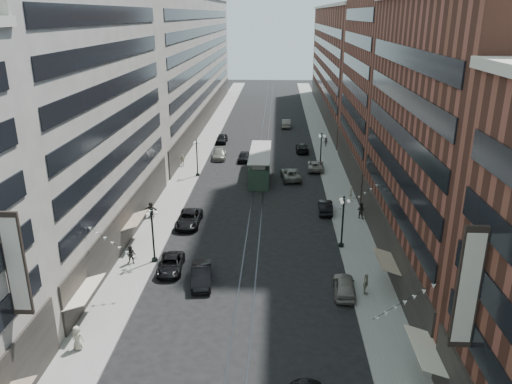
% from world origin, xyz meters
% --- Properties ---
extents(ground, '(220.00, 220.00, 0.00)m').
position_xyz_m(ground, '(0.00, 60.00, 0.00)').
color(ground, black).
rests_on(ground, ground).
extents(sidewalk_west, '(4.00, 180.00, 0.15)m').
position_xyz_m(sidewalk_west, '(-11.00, 70.00, 0.07)').
color(sidewalk_west, gray).
rests_on(sidewalk_west, ground).
extents(sidewalk_east, '(4.00, 180.00, 0.15)m').
position_xyz_m(sidewalk_east, '(11.00, 70.00, 0.07)').
color(sidewalk_east, gray).
rests_on(sidewalk_east, ground).
extents(rail_west, '(0.12, 180.00, 0.02)m').
position_xyz_m(rail_west, '(-0.70, 70.00, 0.01)').
color(rail_west, '#2D2D33').
rests_on(rail_west, ground).
extents(rail_east, '(0.12, 180.00, 0.02)m').
position_xyz_m(rail_east, '(0.70, 70.00, 0.01)').
color(rail_east, '#2D2D33').
rests_on(rail_east, ground).
extents(building_west_mid, '(8.00, 36.00, 28.00)m').
position_xyz_m(building_west_mid, '(-17.00, 33.00, 14.00)').
color(building_west_mid, '#ACA599').
rests_on(building_west_mid, ground).
extents(building_west_far, '(8.00, 90.00, 26.00)m').
position_xyz_m(building_west_far, '(-17.00, 96.00, 13.00)').
color(building_west_far, '#ACA599').
rests_on(building_west_far, ground).
extents(building_east_mid, '(8.00, 30.00, 24.00)m').
position_xyz_m(building_east_mid, '(17.00, 28.00, 12.00)').
color(building_east_mid, brown).
rests_on(building_east_mid, ground).
extents(building_east_tower, '(8.00, 26.00, 42.00)m').
position_xyz_m(building_east_tower, '(17.00, 56.00, 21.00)').
color(building_east_tower, brown).
rests_on(building_east_tower, ground).
extents(building_east_far, '(8.00, 72.00, 24.00)m').
position_xyz_m(building_east_far, '(17.00, 105.00, 12.00)').
color(building_east_far, brown).
rests_on(building_east_far, ground).
extents(lamppost_sw_far, '(1.03, 1.14, 5.52)m').
position_xyz_m(lamppost_sw_far, '(-9.20, 28.00, 3.10)').
color(lamppost_sw_far, black).
rests_on(lamppost_sw_far, sidewalk_west).
extents(lamppost_sw_mid, '(1.03, 1.14, 5.52)m').
position_xyz_m(lamppost_sw_mid, '(-9.20, 55.00, 3.10)').
color(lamppost_sw_mid, black).
rests_on(lamppost_sw_mid, sidewalk_west).
extents(lamppost_se_far, '(1.03, 1.14, 5.52)m').
position_xyz_m(lamppost_se_far, '(9.20, 32.00, 3.10)').
color(lamppost_se_far, black).
rests_on(lamppost_se_far, sidewalk_east).
extents(lamppost_se_mid, '(1.03, 1.14, 5.52)m').
position_xyz_m(lamppost_se_mid, '(9.20, 60.00, 3.10)').
color(lamppost_se_mid, black).
rests_on(lamppost_se_mid, sidewalk_east).
extents(streetcar, '(3.01, 13.62, 3.77)m').
position_xyz_m(streetcar, '(0.00, 55.59, 1.74)').
color(streetcar, '#253B2D').
rests_on(streetcar, ground).
extents(car_2, '(2.46, 4.89, 1.33)m').
position_xyz_m(car_2, '(-7.30, 26.44, 0.66)').
color(car_2, black).
rests_on(car_2, ground).
extents(car_4, '(2.07, 4.60, 1.53)m').
position_xyz_m(car_4, '(8.40, 23.05, 0.77)').
color(car_4, slate).
rests_on(car_4, ground).
extents(car_5, '(2.33, 5.10, 1.62)m').
position_xyz_m(car_5, '(-4.09, 24.32, 0.81)').
color(car_5, black).
rests_on(car_5, ground).
extents(pedestrian_1, '(0.99, 0.67, 1.87)m').
position_xyz_m(pedestrian_1, '(-11.47, 14.45, 1.08)').
color(pedestrian_1, '#A6A189').
rests_on(pedestrian_1, sidewalk_west).
extents(pedestrian_2, '(0.91, 0.52, 1.86)m').
position_xyz_m(pedestrian_2, '(-11.25, 27.36, 1.08)').
color(pedestrian_2, black).
rests_on(pedestrian_2, sidewalk_west).
extents(pedestrian_4, '(0.80, 1.23, 1.93)m').
position_xyz_m(pedestrian_4, '(10.16, 22.82, 1.11)').
color(pedestrian_4, '#9D9782').
rests_on(pedestrian_4, sidewalk_east).
extents(car_7, '(2.59, 5.57, 1.54)m').
position_xyz_m(car_7, '(-7.42, 37.15, 0.77)').
color(car_7, black).
rests_on(car_7, ground).
extents(car_8, '(2.56, 5.43, 1.53)m').
position_xyz_m(car_8, '(-7.11, 64.91, 0.77)').
color(car_8, slate).
rests_on(car_8, ground).
extents(car_9, '(2.00, 4.81, 1.63)m').
position_xyz_m(car_9, '(-7.87, 75.55, 0.81)').
color(car_9, black).
rests_on(car_9, ground).
extents(car_10, '(1.71, 4.56, 1.49)m').
position_xyz_m(car_10, '(8.40, 41.71, 0.74)').
color(car_10, black).
rests_on(car_10, ground).
extents(car_11, '(2.63, 5.28, 1.44)m').
position_xyz_m(car_11, '(8.40, 59.06, 0.72)').
color(car_11, gray).
rests_on(car_11, ground).
extents(car_12, '(2.15, 5.20, 1.51)m').
position_xyz_m(car_12, '(6.80, 69.79, 0.75)').
color(car_12, black).
rests_on(car_12, ground).
extents(car_13, '(1.82, 4.48, 1.52)m').
position_xyz_m(car_13, '(-2.92, 63.57, 0.76)').
color(car_13, black).
rests_on(car_13, ground).
extents(car_14, '(1.92, 5.25, 1.72)m').
position_xyz_m(car_14, '(4.31, 89.61, 0.86)').
color(car_14, slate).
rests_on(car_14, ground).
extents(pedestrian_5, '(1.76, 0.77, 1.83)m').
position_xyz_m(pedestrian_5, '(-12.20, 38.97, 1.07)').
color(pedestrian_5, black).
rests_on(pedestrian_5, sidewalk_west).
extents(pedestrian_6, '(1.15, 0.56, 1.94)m').
position_xyz_m(pedestrian_6, '(-12.29, 59.88, 1.12)').
color(pedestrian_6, '#BDB59C').
rests_on(pedestrian_6, sidewalk_west).
extents(pedestrian_7, '(1.07, 0.91, 1.93)m').
position_xyz_m(pedestrian_7, '(12.32, 39.68, 1.11)').
color(pedestrian_7, black).
rests_on(pedestrian_7, sidewalk_east).
extents(pedestrian_8, '(0.70, 0.69, 1.63)m').
position_xyz_m(pedestrian_8, '(12.03, 46.38, 0.96)').
color(pedestrian_8, '#B1AA92').
rests_on(pedestrian_8, sidewalk_east).
extents(pedestrian_9, '(1.04, 0.62, 1.51)m').
position_xyz_m(pedestrian_9, '(11.26, 73.41, 0.90)').
color(pedestrian_9, black).
rests_on(pedestrian_9, sidewalk_east).
extents(car_extra_0, '(3.24, 5.95, 1.58)m').
position_xyz_m(car_extra_0, '(4.50, 54.37, 0.79)').
color(car_extra_0, '#646359').
rests_on(car_extra_0, ground).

